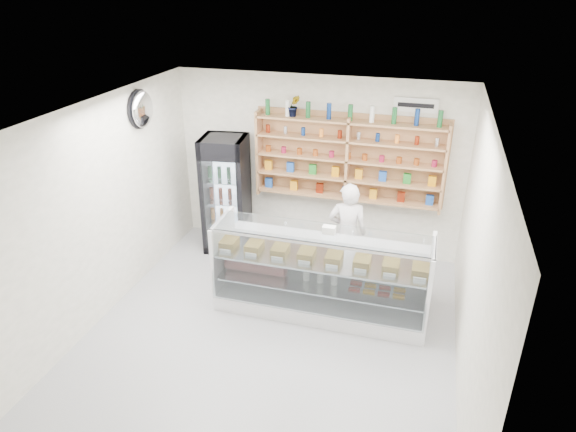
% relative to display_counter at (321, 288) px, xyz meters
% --- Properties ---
extents(room, '(5.00, 5.00, 5.00)m').
position_rel_display_counter_xyz_m(room, '(-0.48, -0.72, 1.06)').
color(room, '#A5A6AA').
rests_on(room, ground).
extents(display_counter, '(2.78, 0.83, 1.21)m').
position_rel_display_counter_xyz_m(display_counter, '(0.00, 0.00, 0.00)').
color(display_counter, white).
rests_on(display_counter, floor).
extents(shop_worker, '(0.60, 0.43, 1.53)m').
position_rel_display_counter_xyz_m(shop_worker, '(0.18, 0.87, 0.42)').
color(shop_worker, silver).
rests_on(shop_worker, floor).
extents(drinks_cooler, '(0.75, 0.74, 1.88)m').
position_rel_display_counter_xyz_m(drinks_cooler, '(-1.86, 1.31, 0.61)').
color(drinks_cooler, black).
rests_on(drinks_cooler, floor).
extents(wall_shelving, '(2.84, 0.28, 1.33)m').
position_rel_display_counter_xyz_m(wall_shelving, '(0.02, 1.62, 1.26)').
color(wall_shelving, '#A8734F').
rests_on(wall_shelving, back_wall).
extents(potted_plant, '(0.22, 0.20, 0.32)m').
position_rel_display_counter_xyz_m(potted_plant, '(-0.83, 1.62, 2.02)').
color(potted_plant, '#1E6626').
rests_on(potted_plant, wall_shelving).
extents(security_mirror, '(0.15, 0.50, 0.50)m').
position_rel_display_counter_xyz_m(security_mirror, '(-2.65, 0.48, 2.11)').
color(security_mirror, silver).
rests_on(security_mirror, left_wall).
extents(wall_sign, '(0.62, 0.03, 0.20)m').
position_rel_display_counter_xyz_m(wall_sign, '(0.92, 1.75, 2.11)').
color(wall_sign, white).
rests_on(wall_sign, back_wall).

